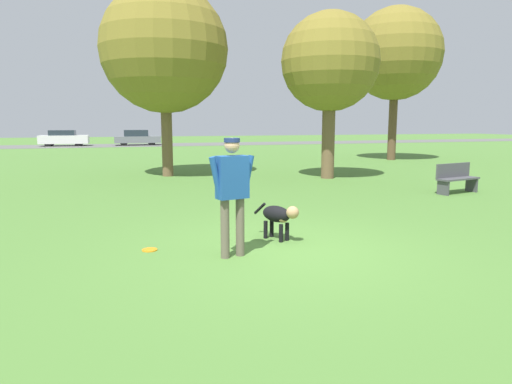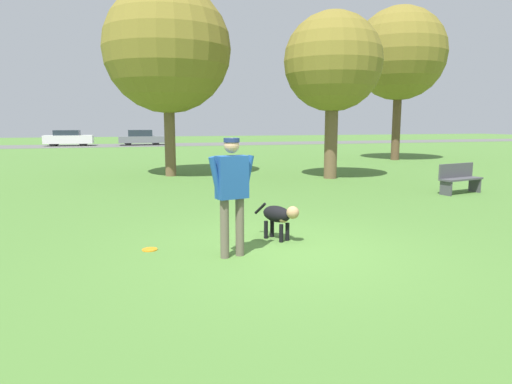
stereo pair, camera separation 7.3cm
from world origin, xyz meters
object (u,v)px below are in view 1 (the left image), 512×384
(frisbee, at_px, (150,250))
(tree_near_right, at_px, (330,63))
(parked_car_grey, at_px, (137,138))
(person, at_px, (232,186))
(dog, at_px, (279,215))
(parked_car_white, at_px, (64,138))
(tree_mid_center, at_px, (164,49))
(park_bench, at_px, (456,177))
(tree_far_right, at_px, (396,54))

(frisbee, bearing_deg, tree_near_right, 48.07)
(frisbee, xyz_separation_m, parked_car_grey, (1.69, 34.34, 0.64))
(person, bearing_deg, parked_car_grey, 76.24)
(dog, distance_m, tree_near_right, 9.68)
(person, height_order, tree_near_right, tree_near_right)
(frisbee, bearing_deg, parked_car_grey, 87.18)
(parked_car_white, bearing_deg, tree_near_right, -65.07)
(tree_mid_center, xyz_separation_m, park_bench, (7.28, -6.67, -4.13))
(person, distance_m, tree_near_right, 10.55)
(person, height_order, frisbee, person)
(frisbee, bearing_deg, parked_car_white, 97.05)
(tree_near_right, xyz_separation_m, park_bench, (1.90, -4.26, -3.57))
(person, bearing_deg, park_bench, 15.43)
(tree_near_right, relative_size, parked_car_white, 1.45)
(frisbee, distance_m, tree_far_right, 20.41)
(tree_near_right, relative_size, parked_car_grey, 1.46)
(tree_near_right, distance_m, parked_car_white, 29.44)
(person, bearing_deg, tree_far_right, 36.46)
(person, height_order, parked_car_grey, person)
(dog, bearing_deg, tree_near_right, 121.47)
(tree_far_right, height_order, parked_car_white, tree_far_right)
(parked_car_white, bearing_deg, tree_mid_center, -74.32)
(tree_near_right, distance_m, parked_car_grey, 27.40)
(dog, xyz_separation_m, tree_mid_center, (-0.68, 10.06, 4.15))
(dog, relative_size, tree_far_right, 0.12)
(tree_far_right, bearing_deg, park_bench, -115.35)
(tree_far_right, bearing_deg, dog, -129.72)
(tree_near_right, height_order, tree_far_right, tree_far_right)
(dog, height_order, park_bench, park_bench)
(person, relative_size, dog, 1.86)
(parked_car_white, distance_m, parked_car_grey, 5.99)
(dog, xyz_separation_m, park_bench, (6.61, 3.39, 0.02))
(tree_near_right, relative_size, tree_mid_center, 0.84)
(dog, height_order, tree_mid_center, tree_mid_center)
(person, relative_size, parked_car_grey, 0.45)
(person, relative_size, tree_far_right, 0.22)
(person, bearing_deg, tree_near_right, 42.79)
(person, distance_m, parked_car_grey, 35.06)
(tree_near_right, height_order, park_bench, tree_near_right)
(frisbee, relative_size, parked_car_grey, 0.06)
(tree_far_right, bearing_deg, parked_car_grey, 120.77)
(dog, height_order, tree_near_right, tree_near_right)
(dog, xyz_separation_m, parked_car_grey, (-0.46, 34.35, 0.23))
(park_bench, bearing_deg, tree_mid_center, 125.17)
(person, relative_size, frisbee, 7.36)
(tree_far_right, distance_m, parked_car_grey, 24.15)
(parked_car_white, distance_m, park_bench, 33.92)
(tree_far_right, distance_m, parked_car_white, 27.89)
(person, xyz_separation_m, parked_car_white, (-5.45, 35.40, -0.40))
(tree_mid_center, height_order, parked_car_white, tree_mid_center)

